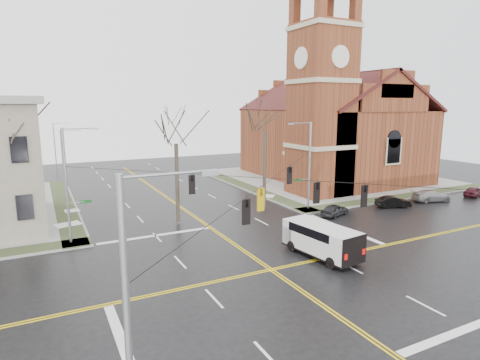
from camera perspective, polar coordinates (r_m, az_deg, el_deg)
name	(u,v)px	position (r m, az deg, el deg)	size (l,w,h in m)	color
ground	(271,270)	(27.47, 4.44, -12.60)	(120.00, 120.00, 0.00)	black
sidewalks	(271,269)	(27.44, 4.44, -12.45)	(80.00, 80.00, 0.17)	gray
road_markings	(271,270)	(27.47, 4.44, -12.59)	(100.00, 100.00, 0.01)	gold
church	(330,122)	(59.94, 12.62, 8.09)	(24.28, 27.48, 27.50)	brown
signal_pole_ne	(308,163)	(41.56, 9.67, 2.35)	(2.75, 0.22, 9.00)	gray
signal_pole_nw	(69,182)	(33.58, -23.18, -0.31)	(2.75, 0.22, 9.00)	gray
signal_pole_sw	(134,328)	(11.76, -14.78, -19.69)	(2.75, 0.22, 9.00)	gray
span_wires	(272,178)	(25.67, 4.64, 0.22)	(23.02, 23.02, 0.03)	black
traffic_signals	(278,192)	(25.27, 5.40, -1.69)	(8.21, 8.26, 1.30)	black
streetlight_north_a	(64,162)	(49.98, -23.71, 2.42)	(2.30, 0.20, 8.00)	gray
streetlight_north_b	(56,146)	(69.85, -24.72, 4.44)	(2.30, 0.20, 8.00)	gray
cargo_van	(319,237)	(29.91, 11.16, -8.01)	(3.11, 6.32, 2.31)	white
parked_car_a	(335,210)	(40.87, 13.30, -4.15)	(1.41, 3.51, 1.19)	black
parked_car_b	(393,202)	(46.01, 20.95, -2.92)	(1.28, 3.66, 1.21)	black
parked_car_c	(431,196)	(50.63, 25.54, -2.03)	(1.81, 4.44, 1.29)	#9F9FA1
parked_car_d	(474,191)	(55.81, 30.32, -1.39)	(1.43, 3.56, 1.21)	#4E1620
tree_nw_far	(11,136)	(35.83, -29.83, 5.48)	(4.00, 4.00, 11.71)	#332920
tree_nw_near	(176,138)	(36.51, -9.11, 5.87)	(4.00, 4.00, 10.87)	#332920
tree_ne	(265,127)	(41.33, 3.57, 7.56)	(4.00, 4.00, 11.93)	#332920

